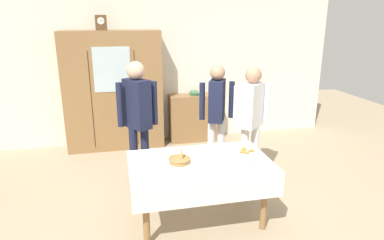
{
  "coord_description": "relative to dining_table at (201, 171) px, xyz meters",
  "views": [
    {
      "loc": [
        -0.83,
        -3.53,
        2.24
      ],
      "look_at": [
        0.0,
        0.2,
        1.08
      ],
      "focal_mm": 31.86,
      "sensor_mm": 36.0,
      "label": 1
    }
  ],
  "objects": [
    {
      "name": "ground_plane",
      "position": [
        0.0,
        0.23,
        -0.62
      ],
      "size": [
        12.0,
        12.0,
        0.0
      ],
      "primitive_type": "plane",
      "color": "tan",
      "rests_on": "ground"
    },
    {
      "name": "back_wall",
      "position": [
        0.0,
        2.88,
        0.73
      ],
      "size": [
        6.4,
        0.1,
        2.7
      ],
      "primitive_type": "cube",
      "color": "silver",
      "rests_on": "ground"
    },
    {
      "name": "dining_table",
      "position": [
        0.0,
        0.0,
        0.0
      ],
      "size": [
        1.55,
        0.95,
        0.73
      ],
      "color": "olive",
      "rests_on": "ground"
    },
    {
      "name": "wall_cabinet",
      "position": [
        -0.9,
        2.59,
        0.39
      ],
      "size": [
        1.65,
        0.46,
        2.03
      ],
      "color": "olive",
      "rests_on": "ground"
    },
    {
      "name": "mantel_clock",
      "position": [
        -1.02,
        2.59,
        1.53
      ],
      "size": [
        0.18,
        0.11,
        0.24
      ],
      "color": "brown",
      "rests_on": "wall_cabinet"
    },
    {
      "name": "bookshelf_low",
      "position": [
        0.54,
        2.64,
        -0.19
      ],
      "size": [
        0.93,
        0.35,
        0.87
      ],
      "color": "olive",
      "rests_on": "ground"
    },
    {
      "name": "book_stack",
      "position": [
        0.54,
        2.64,
        0.28
      ],
      "size": [
        0.16,
        0.23,
        0.07
      ],
      "color": "#3D754C",
      "rests_on": "bookshelf_low"
    },
    {
      "name": "tea_cup_back_edge",
      "position": [
        0.16,
        -0.01,
        0.13
      ],
      "size": [
        0.13,
        0.13,
        0.06
      ],
      "color": "white",
      "rests_on": "dining_table"
    },
    {
      "name": "tea_cup_center",
      "position": [
        -0.38,
        0.21,
        0.13
      ],
      "size": [
        0.13,
        0.13,
        0.06
      ],
      "color": "white",
      "rests_on": "dining_table"
    },
    {
      "name": "tea_cup_far_right",
      "position": [
        0.22,
        0.29,
        0.13
      ],
      "size": [
        0.13,
        0.13,
        0.06
      ],
      "color": "silver",
      "rests_on": "dining_table"
    },
    {
      "name": "tea_cup_front_edge",
      "position": [
        0.43,
        -0.24,
        0.13
      ],
      "size": [
        0.13,
        0.13,
        0.06
      ],
      "color": "silver",
      "rests_on": "dining_table"
    },
    {
      "name": "tea_cup_far_left",
      "position": [
        0.04,
        0.31,
        0.13
      ],
      "size": [
        0.13,
        0.13,
        0.06
      ],
      "color": "white",
      "rests_on": "dining_table"
    },
    {
      "name": "tea_cup_mid_left",
      "position": [
        0.41,
        -0.05,
        0.13
      ],
      "size": [
        0.13,
        0.13,
        0.06
      ],
      "color": "silver",
      "rests_on": "dining_table"
    },
    {
      "name": "bread_basket",
      "position": [
        -0.23,
        0.03,
        0.14
      ],
      "size": [
        0.24,
        0.24,
        0.16
      ],
      "color": "#9E7542",
      "rests_on": "dining_table"
    },
    {
      "name": "pastry_plate",
      "position": [
        0.58,
        0.14,
        0.12
      ],
      "size": [
        0.28,
        0.28,
        0.05
      ],
      "color": "white",
      "rests_on": "dining_table"
    },
    {
      "name": "spoon_near_right",
      "position": [
        0.02,
        0.03,
        0.11
      ],
      "size": [
        0.12,
        0.02,
        0.01
      ],
      "color": "silver",
      "rests_on": "dining_table"
    },
    {
      "name": "spoon_far_left",
      "position": [
        -0.3,
        -0.19,
        0.11
      ],
      "size": [
        0.12,
        0.02,
        0.01
      ],
      "color": "silver",
      "rests_on": "dining_table"
    },
    {
      "name": "person_near_right_end",
      "position": [
        0.92,
        0.85,
        0.36
      ],
      "size": [
        0.52,
        0.39,
        1.62
      ],
      "color": "silver",
      "rests_on": "ground"
    },
    {
      "name": "person_behind_table_left",
      "position": [
        -0.6,
        1.0,
        0.43
      ],
      "size": [
        0.52,
        0.41,
        1.71
      ],
      "color": "#191E38",
      "rests_on": "ground"
    },
    {
      "name": "person_beside_shelf",
      "position": [
        0.55,
        1.27,
        0.35
      ],
      "size": [
        0.52,
        0.41,
        1.6
      ],
      "color": "silver",
      "rests_on": "ground"
    }
  ]
}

